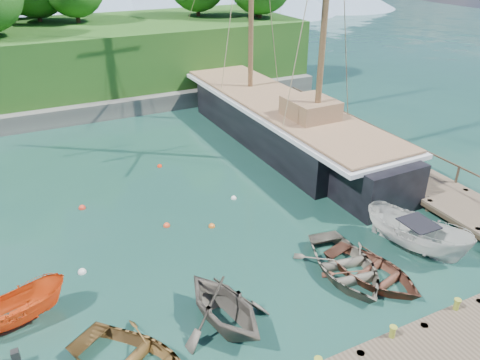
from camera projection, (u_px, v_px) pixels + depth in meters
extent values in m
plane|color=#14382B|center=(266.00, 279.00, 19.28)|extent=(160.00, 160.00, 0.00)
cube|color=#483A2D|center=(373.00, 155.00, 29.11)|extent=(3.20, 24.00, 0.12)
cube|color=black|center=(373.00, 157.00, 29.19)|extent=(3.20, 24.00, 0.20)
cylinder|color=black|center=(265.00, 110.00, 38.17)|extent=(0.28, 0.28, 1.10)
cylinder|color=black|center=(292.00, 106.00, 39.18)|extent=(0.28, 0.28, 1.10)
cylinder|color=olive|center=(389.00, 349.00, 15.99)|extent=(0.26, 0.26, 0.45)
cylinder|color=olive|center=(452.00, 321.00, 17.16)|extent=(0.26, 0.26, 0.45)
imported|color=#585248|center=(224.00, 324.00, 17.03)|extent=(4.20, 4.63, 2.12)
imported|color=#563022|center=(372.00, 278.00, 19.34)|extent=(4.08, 4.96, 0.89)
imported|color=#615D50|center=(344.00, 273.00, 19.66)|extent=(4.17, 5.28, 0.99)
imported|color=#DE4913|center=(18.00, 324.00, 17.07)|extent=(4.04, 2.19, 1.48)
imported|color=silver|center=(413.00, 250.00, 21.12)|extent=(3.31, 5.24, 1.90)
cube|color=black|center=(279.00, 128.00, 32.23)|extent=(5.60, 16.39, 3.39)
cube|color=black|center=(216.00, 90.00, 40.51)|extent=(3.01, 5.18, 3.05)
cube|color=black|center=(370.00, 184.00, 24.87)|extent=(3.78, 4.26, 3.22)
cube|color=silver|center=(280.00, 106.00, 31.49)|extent=(5.75, 21.51, 0.25)
cube|color=brown|center=(280.00, 102.00, 31.37)|extent=(5.27, 21.04, 0.12)
cube|color=brown|center=(310.00, 109.00, 28.34)|extent=(2.70, 3.05, 1.20)
cylinder|color=brown|center=(198.00, 46.00, 42.00)|extent=(0.37, 6.90, 1.69)
sphere|color=silver|center=(82.00, 273.00, 19.67)|extent=(0.36, 0.36, 0.36)
sphere|color=#F24921|center=(167.00, 226.00, 22.86)|extent=(0.34, 0.34, 0.34)
sphere|color=orange|center=(212.00, 227.00, 22.81)|extent=(0.32, 0.32, 0.32)
sphere|color=white|center=(234.00, 199.00, 25.28)|extent=(0.31, 0.31, 0.31)
sphere|color=red|center=(82.00, 209.00, 24.36)|extent=(0.36, 0.36, 0.36)
sphere|color=#F32607|center=(160.00, 167.00, 28.84)|extent=(0.30, 0.30, 0.30)
cube|color=#474744|center=(18.00, 117.00, 35.04)|extent=(50.00, 4.00, 1.40)
cube|color=#1D4514|center=(7.00, 68.00, 38.73)|extent=(50.00, 14.00, 6.00)
cylinder|color=#382616|center=(260.00, 10.00, 42.92)|extent=(0.36, 0.36, 1.40)
cylinder|color=#382616|center=(78.00, 14.00, 40.50)|extent=(0.36, 0.36, 1.40)
cylinder|color=#382616|center=(39.00, 13.00, 41.05)|extent=(0.36, 0.36, 1.40)
cylinder|color=#382616|center=(257.00, 9.00, 43.79)|extent=(0.36, 0.36, 1.40)
cylinder|color=#382616|center=(198.00, 8.00, 44.09)|extent=(0.36, 0.36, 1.40)
cylinder|color=#382616|center=(21.00, 7.00, 44.60)|extent=(0.36, 0.36, 1.40)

